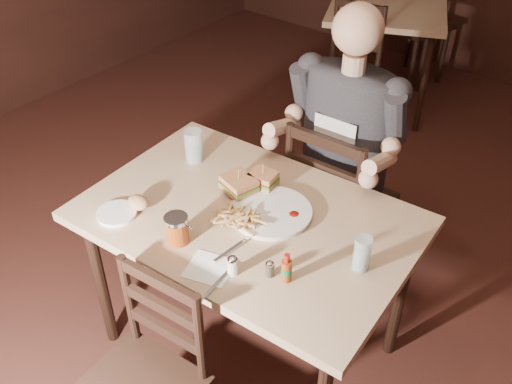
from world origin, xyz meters
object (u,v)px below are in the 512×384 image
Objects in this scene: bg_table at (386,19)px; side_plate at (117,214)px; glass_left at (194,146)px; main_table at (248,230)px; bg_chair_far at (416,23)px; glass_right at (362,254)px; chair_far at (340,202)px; hot_sauce at (287,267)px; bg_chair_near at (342,76)px; dinner_plate at (271,213)px; diner at (344,117)px; syrup_dispenser at (177,229)px.

bg_table is 2.71m from side_plate.
glass_left reaches higher than side_plate.
bg_chair_far is (-0.67, 2.93, -0.21)m from main_table.
glass_right reaches higher than main_table.
hot_sauce is at bearing 105.64° from chair_far.
bg_chair_far is at bearing 102.84° from main_table.
glass_left reaches higher than main_table.
glass_left is at bearing -87.49° from bg_chair_near.
glass_left is (-0.48, 0.09, 0.06)m from dinner_plate.
chair_far is 6.46× the size of glass_left.
diner reaches higher than main_table.
main_table is at bearing 65.22° from syrup_dispenser.
chair_far is 0.49m from diner.
hot_sauce reaches higher than syrup_dispenser.
diner is 1.01m from side_plate.
glass_left is 1.08× the size of glass_right.
diner reaches higher than syrup_dispenser.
dinner_plate is at bearing 135.61° from hot_sauce.
glass_left is at bearing 171.78° from glass_right.
syrup_dispenser is at bearing -168.41° from hot_sauce.
main_table is 1.40× the size of chair_far.
main_table is 1.45× the size of bg_chair_near.
hot_sauce is 1.03× the size of syrup_dispenser.
side_plate is (-0.44, -0.90, -0.18)m from diner.
chair_far is 0.96× the size of bg_chair_far.
bg_chair_near is 2.28m from hot_sauce.
bg_chair_near is 8.06× the size of syrup_dispenser.
glass_right reaches higher than dinner_plate.
bg_table is 7.09× the size of side_plate.
dinner_plate is (0.74, -1.78, 0.33)m from bg_chair_near.
bg_chair_far reaches higher than glass_right.
chair_far is 1.09m from side_plate.
bg_table is at bearing 107.57° from dinner_plate.
chair_far reaches higher than dinner_plate.
glass_right is at bearing 50.80° from hot_sauce.
bg_chair_near is at bearing -61.48° from chair_far.
bg_chair_near is at bearing -90.00° from bg_table.
glass_left is (-0.46, -0.49, 0.38)m from chair_far.
bg_chair_far is at bearing 104.37° from dinner_plate.
bg_table is at bearing 105.66° from main_table.
diner is 8.25× the size of hot_sauce.
diner is 6.57× the size of glass_left.
glass_right is at bearing -5.16° from dinner_plate.
glass_left is 0.80m from hot_sauce.
bg_table is 1.09× the size of bg_chair_far.
hot_sauce is at bearing -69.08° from bg_table.
syrup_dispenser is (-0.58, -0.29, -0.01)m from glass_right.
syrup_dispenser is (-0.15, -0.86, -0.13)m from diner.
chair_far is at bearing 65.25° from side_plate.
side_plate is (-0.46, -0.37, -0.00)m from dinner_plate.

